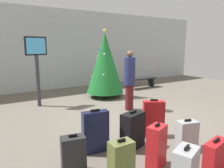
{
  "coord_description": "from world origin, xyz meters",
  "views": [
    {
      "loc": [
        -3.62,
        -4.6,
        1.96
      ],
      "look_at": [
        -0.54,
        0.32,
        0.9
      ],
      "focal_mm": 33.72,
      "sensor_mm": 36.0,
      "label": 1
    }
  ],
  "objects": [
    {
      "name": "suitcase_0",
      "position": [
        -1.34,
        -2.31,
        0.36
      ],
      "size": [
        0.38,
        0.31,
        0.75
      ],
      "color": "#B2191E",
      "rests_on": "ground_plane"
    },
    {
      "name": "suitcase_8",
      "position": [
        -0.4,
        -2.16,
        0.28
      ],
      "size": [
        0.42,
        0.32,
        0.59
      ],
      "color": "#9EA0A5",
      "rests_on": "ground_plane"
    },
    {
      "name": "traveller_0",
      "position": [
        0.16,
        0.45,
        0.96
      ],
      "size": [
        0.33,
        0.33,
        1.81
      ],
      "color": "#4C1419",
      "rests_on": "ground_plane"
    },
    {
      "name": "ground_plane",
      "position": [
        0.0,
        0.0,
        0.0
      ],
      "size": [
        16.0,
        16.0,
        0.0
      ],
      "primitive_type": "plane",
      "color": "#665E54"
    },
    {
      "name": "suitcase_5",
      "position": [
        -1.26,
        -1.57,
        0.35
      ],
      "size": [
        0.54,
        0.38,
        0.74
      ],
      "color": "black",
      "rests_on": "ground_plane"
    },
    {
      "name": "holiday_tree",
      "position": [
        0.38,
        2.29,
        1.32
      ],
      "size": [
        1.4,
        1.4,
        2.57
      ],
      "color": "#4C3319",
      "rests_on": "ground_plane"
    },
    {
      "name": "suitcase_7",
      "position": [
        -2.55,
        -1.77,
        0.3
      ],
      "size": [
        0.4,
        0.29,
        0.65
      ],
      "color": "#232326",
      "rests_on": "ground_plane"
    },
    {
      "name": "suitcase_6",
      "position": [
        -2.11,
        -2.42,
        0.34
      ],
      "size": [
        0.34,
        0.23,
        0.72
      ],
      "color": "#59602D",
      "rests_on": "ground_plane"
    },
    {
      "name": "flight_info_kiosk",
      "position": [
        -2.1,
        2.35,
        1.51
      ],
      "size": [
        0.7,
        0.26,
        2.24
      ],
      "color": "#333338",
      "rests_on": "ground_plane"
    },
    {
      "name": "suitcase_2",
      "position": [
        -1.94,
        -1.33,
        0.39
      ],
      "size": [
        0.51,
        0.24,
        0.82
      ],
      "color": "#141938",
      "rests_on": "ground_plane"
    },
    {
      "name": "suitcase_3",
      "position": [
        -0.67,
        -2.9,
        0.26
      ],
      "size": [
        0.53,
        0.27,
        0.56
      ],
      "color": "#B2191E",
      "rests_on": "ground_plane"
    },
    {
      "name": "suitcase_4",
      "position": [
        -0.55,
        -1.38,
        0.4
      ],
      "size": [
        0.48,
        0.39,
        0.83
      ],
      "color": "#B2191E",
      "rests_on": "ground_plane"
    },
    {
      "name": "waiting_bench",
      "position": [
        2.69,
        2.91,
        0.37
      ],
      "size": [
        1.67,
        0.44,
        0.48
      ],
      "color": "black",
      "rests_on": "ground_plane"
    },
    {
      "name": "back_wall",
      "position": [
        0.0,
        4.91,
        1.79
      ],
      "size": [
        16.0,
        0.2,
        3.59
      ],
      "primitive_type": "cube",
      "color": "#B7BCC1",
      "rests_on": "ground_plane"
    }
  ]
}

